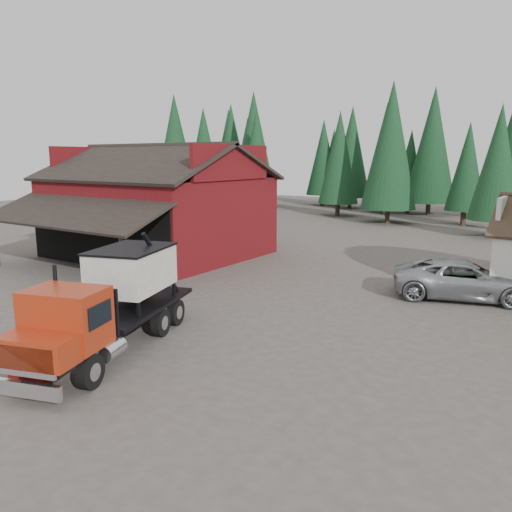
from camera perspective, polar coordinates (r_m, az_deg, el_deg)
The scene contains 9 objects.
ground at distance 19.24m, azimuth -8.46°, elevation -7.95°, with size 120.00×120.00×0.00m, color #4B423B.
red_barn at distance 33.15m, azimuth -11.21°, elevation 4.77°, with size 12.80×13.63×7.18m.
conifer_backdrop at distance 57.07m, azimuth 21.20°, elevation 4.12°, with size 76.00×16.00×16.00m, color black, non-canonical shape.
near_pine_a at distance 53.76m, azimuth -5.97°, elevation 11.25°, with size 4.40×4.40×11.40m.
near_pine_b at distance 43.83m, azimuth 25.92°, elevation 9.58°, with size 3.96×3.96×10.40m.
near_pine_d at distance 50.12m, azimuth 15.15°, elevation 12.09°, with size 5.28×5.28×13.40m.
feed_truck at distance 17.00m, azimuth -16.20°, elevation -4.76°, with size 4.62×8.46×3.70m.
silver_car at distance 24.37m, azimuth 22.73°, elevation -2.52°, with size 2.86×6.20×1.72m, color #A5A6AC.
equip_box at distance 15.82m, azimuth -24.15°, elevation -12.00°, with size 0.70×1.10×0.60m, color maroon.
Camera 1 is at (12.34, -13.37, 6.26)m, focal length 35.00 mm.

